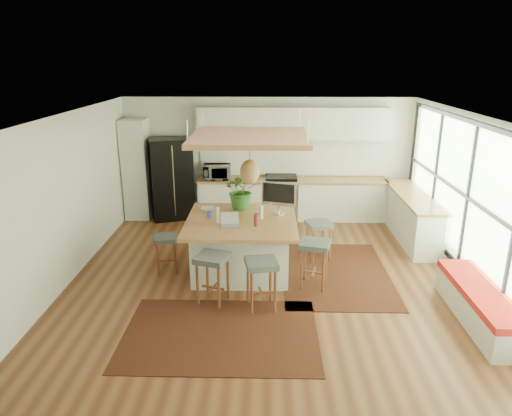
{
  "coord_description": "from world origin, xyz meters",
  "views": [
    {
      "loc": [
        -0.02,
        -7.06,
        3.55
      ],
      "look_at": [
        -0.2,
        0.5,
        1.1
      ],
      "focal_mm": 32.91,
      "sensor_mm": 36.0,
      "label": 1
    }
  ],
  "objects_px": {
    "stool_right_front": "(314,266)",
    "stool_left_side": "(166,252)",
    "laptop": "(230,219)",
    "monitor": "(279,199)",
    "stool_near_left": "(213,280)",
    "island_plant": "(242,194)",
    "stool_near_right": "(261,286)",
    "fridge": "(171,178)",
    "stool_right_back": "(318,240)",
    "island": "(242,245)",
    "microwave": "(217,170)"
  },
  "relations": [
    {
      "from": "stool_right_front",
      "to": "stool_left_side",
      "type": "height_order",
      "value": "stool_right_front"
    },
    {
      "from": "laptop",
      "to": "monitor",
      "type": "height_order",
      "value": "monitor"
    },
    {
      "from": "stool_near_left",
      "to": "stool_right_front",
      "type": "distance_m",
      "value": 1.66
    },
    {
      "from": "stool_right_front",
      "to": "island_plant",
      "type": "distance_m",
      "value": 1.9
    },
    {
      "from": "laptop",
      "to": "stool_near_left",
      "type": "bearing_deg",
      "value": -109.53
    },
    {
      "from": "stool_near_right",
      "to": "fridge",
      "type": "bearing_deg",
      "value": 117.15
    },
    {
      "from": "stool_right_back",
      "to": "monitor",
      "type": "bearing_deg",
      "value": -165.72
    },
    {
      "from": "island",
      "to": "laptop",
      "type": "bearing_deg",
      "value": -116.24
    },
    {
      "from": "stool_right_back",
      "to": "stool_right_front",
      "type": "bearing_deg",
      "value": -99.42
    },
    {
      "from": "stool_near_right",
      "to": "stool_left_side",
      "type": "distance_m",
      "value": 2.03
    },
    {
      "from": "island_plant",
      "to": "island",
      "type": "bearing_deg",
      "value": -87.85
    },
    {
      "from": "microwave",
      "to": "island_plant",
      "type": "height_order",
      "value": "island_plant"
    },
    {
      "from": "stool_near_left",
      "to": "microwave",
      "type": "bearing_deg",
      "value": 94.71
    },
    {
      "from": "stool_right_back",
      "to": "microwave",
      "type": "relative_size",
      "value": 1.19
    },
    {
      "from": "stool_right_front",
      "to": "island_plant",
      "type": "bearing_deg",
      "value": 135.54
    },
    {
      "from": "monitor",
      "to": "fridge",
      "type": "bearing_deg",
      "value": 149.5
    },
    {
      "from": "island_plant",
      "to": "stool_near_left",
      "type": "bearing_deg",
      "value": -101.26
    },
    {
      "from": "island",
      "to": "stool_near_left",
      "type": "height_order",
      "value": "island"
    },
    {
      "from": "stool_near_right",
      "to": "stool_right_front",
      "type": "bearing_deg",
      "value": 40.29
    },
    {
      "from": "fridge",
      "to": "monitor",
      "type": "relative_size",
      "value": 2.97
    },
    {
      "from": "stool_left_side",
      "to": "monitor",
      "type": "xyz_separation_m",
      "value": [
        1.92,
        0.43,
        0.83
      ]
    },
    {
      "from": "stool_near_right",
      "to": "island_plant",
      "type": "relative_size",
      "value": 1.09
    },
    {
      "from": "fridge",
      "to": "stool_left_side",
      "type": "height_order",
      "value": "fridge"
    },
    {
      "from": "stool_right_back",
      "to": "microwave",
      "type": "distance_m",
      "value": 3.13
    },
    {
      "from": "stool_right_front",
      "to": "stool_left_side",
      "type": "distance_m",
      "value": 2.53
    },
    {
      "from": "stool_near_left",
      "to": "stool_near_right",
      "type": "relative_size",
      "value": 1.01
    },
    {
      "from": "stool_left_side",
      "to": "laptop",
      "type": "height_order",
      "value": "laptop"
    },
    {
      "from": "stool_left_side",
      "to": "monitor",
      "type": "relative_size",
      "value": 1.06
    },
    {
      "from": "stool_right_front",
      "to": "monitor",
      "type": "distance_m",
      "value": 1.35
    },
    {
      "from": "island",
      "to": "microwave",
      "type": "height_order",
      "value": "microwave"
    },
    {
      "from": "fridge",
      "to": "monitor",
      "type": "bearing_deg",
      "value": -65.47
    },
    {
      "from": "stool_right_back",
      "to": "microwave",
      "type": "bearing_deg",
      "value": 132.76
    },
    {
      "from": "fridge",
      "to": "laptop",
      "type": "height_order",
      "value": "fridge"
    },
    {
      "from": "fridge",
      "to": "stool_near_left",
      "type": "height_order",
      "value": "fridge"
    },
    {
      "from": "island",
      "to": "island_plant",
      "type": "xyz_separation_m",
      "value": [
        -0.02,
        0.62,
        0.73
      ]
    },
    {
      "from": "fridge",
      "to": "stool_near_left",
      "type": "xyz_separation_m",
      "value": [
        1.37,
        -3.93,
        -0.57
      ]
    },
    {
      "from": "stool_near_right",
      "to": "stool_right_back",
      "type": "height_order",
      "value": "stool_near_right"
    },
    {
      "from": "stool_right_back",
      "to": "island",
      "type": "bearing_deg",
      "value": -159.23
    },
    {
      "from": "stool_left_side",
      "to": "monitor",
      "type": "distance_m",
      "value": 2.14
    },
    {
      "from": "stool_right_front",
      "to": "microwave",
      "type": "relative_size",
      "value": 1.3
    },
    {
      "from": "fridge",
      "to": "island",
      "type": "height_order",
      "value": "fridge"
    },
    {
      "from": "monitor",
      "to": "island_plant",
      "type": "xyz_separation_m",
      "value": [
        -0.66,
        0.29,
        0.01
      ]
    },
    {
      "from": "stool_near_left",
      "to": "monitor",
      "type": "xyz_separation_m",
      "value": [
        1.0,
        1.46,
        0.83
      ]
    },
    {
      "from": "stool_right_back",
      "to": "laptop",
      "type": "relative_size",
      "value": 2.25
    },
    {
      "from": "stool_left_side",
      "to": "laptop",
      "type": "bearing_deg",
      "value": -12.21
    },
    {
      "from": "monitor",
      "to": "island_plant",
      "type": "bearing_deg",
      "value": 172.08
    },
    {
      "from": "island",
      "to": "microwave",
      "type": "distance_m",
      "value": 2.91
    },
    {
      "from": "stool_near_right",
      "to": "laptop",
      "type": "xyz_separation_m",
      "value": [
        -0.52,
        0.94,
        0.7
      ]
    },
    {
      "from": "island",
      "to": "stool_near_right",
      "type": "height_order",
      "value": "island"
    },
    {
      "from": "monitor",
      "to": "stool_near_right",
      "type": "bearing_deg",
      "value": -84.09
    }
  ]
}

